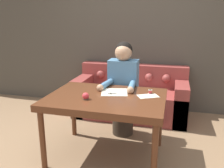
{
  "coord_description": "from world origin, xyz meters",
  "views": [
    {
      "loc": [
        0.6,
        -2.17,
        1.53
      ],
      "look_at": [
        -0.04,
        0.26,
        0.82
      ],
      "focal_mm": 38.0,
      "sensor_mm": 36.0,
      "label": 1
    }
  ],
  "objects": [
    {
      "name": "pattern_paper_offcut",
      "position": [
        0.37,
        0.23,
        0.72
      ],
      "size": [
        0.25,
        0.22,
        0.0
      ],
      "color": "beige",
      "rests_on": "dining_table"
    },
    {
      "name": "ground_plane",
      "position": [
        0.0,
        0.0,
        0.0
      ],
      "size": [
        16.0,
        16.0,
        0.0
      ],
      "primitive_type": "plane",
      "color": "#846647"
    },
    {
      "name": "person",
      "position": [
        -0.01,
        0.71,
        0.63
      ],
      "size": [
        0.43,
        0.61,
        1.24
      ],
      "color": "#33281E",
      "rests_on": "ground_plane"
    },
    {
      "name": "pattern_paper_main",
      "position": [
        -0.01,
        0.28,
        0.72
      ],
      "size": [
        0.34,
        0.34,
        0.0
      ],
      "color": "beige",
      "rests_on": "dining_table"
    },
    {
      "name": "dining_table",
      "position": [
        -0.07,
        0.12,
        0.65
      ],
      "size": [
        1.24,
        0.9,
        0.72
      ],
      "color": "#562D19",
      "rests_on": "ground_plane"
    },
    {
      "name": "pin_cushion",
      "position": [
        -0.24,
        -0.03,
        0.75
      ],
      "size": [
        0.07,
        0.07,
        0.07
      ],
      "color": "#4C3828",
      "rests_on": "dining_table"
    },
    {
      "name": "wall_back",
      "position": [
        0.0,
        1.79,
        1.3
      ],
      "size": [
        8.0,
        0.06,
        2.6
      ],
      "color": "#474238",
      "rests_on": "ground_plane"
    },
    {
      "name": "scissors",
      "position": [
        0.01,
        0.23,
        0.72
      ],
      "size": [
        0.24,
        0.17,
        0.01
      ],
      "color": "silver",
      "rests_on": "dining_table"
    },
    {
      "name": "couch",
      "position": [
        -0.02,
        1.4,
        0.3
      ],
      "size": [
        1.74,
        0.76,
        0.79
      ],
      "color": "brown",
      "rests_on": "ground_plane"
    },
    {
      "name": "thread_spool",
      "position": [
        0.38,
        0.33,
        0.74
      ],
      "size": [
        0.04,
        0.04,
        0.05
      ],
      "color": "red",
      "rests_on": "dining_table"
    }
  ]
}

